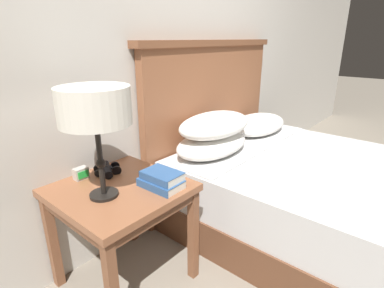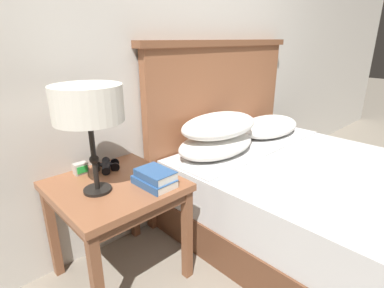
% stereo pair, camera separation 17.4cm
% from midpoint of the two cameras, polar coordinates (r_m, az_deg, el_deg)
% --- Properties ---
extents(ground_plane, '(20.00, 20.00, 0.00)m').
position_cam_midpoint_polar(ground_plane, '(1.87, 18.32, -23.53)').
color(ground_plane, gray).
rests_on(ground_plane, ground).
extents(wall_back, '(8.00, 0.06, 2.60)m').
position_cam_midpoint_polar(wall_back, '(2.00, -8.62, 20.79)').
color(wall_back, beige).
rests_on(wall_back, ground_plane).
extents(nightstand, '(0.58, 0.58, 0.57)m').
position_cam_midpoint_polar(nightstand, '(1.57, -16.60, -10.34)').
color(nightstand, brown).
rests_on(nightstand, ground_plane).
extents(bed, '(1.49, 1.86, 1.24)m').
position_cam_midpoint_polar(bed, '(2.11, 18.92, -8.18)').
color(bed, brown).
rests_on(bed, ground_plane).
extents(table_lamp, '(0.30, 0.30, 0.50)m').
position_cam_midpoint_polar(table_lamp, '(1.33, -21.69, 6.31)').
color(table_lamp, black).
rests_on(table_lamp, nightstand).
extents(book_on_nightstand, '(0.14, 0.21, 0.04)m').
position_cam_midpoint_polar(book_on_nightstand, '(1.47, -9.36, -7.48)').
color(book_on_nightstand, silver).
rests_on(book_on_nightstand, nightstand).
extents(book_stacked_on_top, '(0.14, 0.19, 0.04)m').
position_cam_midpoint_polar(book_stacked_on_top, '(1.46, -9.17, -6.05)').
color(book_stacked_on_top, silver).
rests_on(book_stacked_on_top, book_on_nightstand).
extents(binoculars_pair, '(0.16, 0.16, 0.05)m').
position_cam_midpoint_polar(binoculars_pair, '(1.68, -18.77, -4.66)').
color(binoculars_pair, black).
rests_on(binoculars_pair, nightstand).
extents(alarm_clock, '(0.07, 0.05, 0.06)m').
position_cam_midpoint_polar(alarm_clock, '(1.66, -23.26, -5.23)').
color(alarm_clock, '#B7B2A8').
rests_on(alarm_clock, nightstand).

